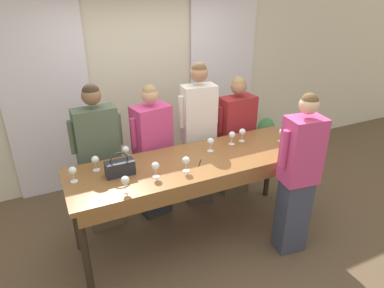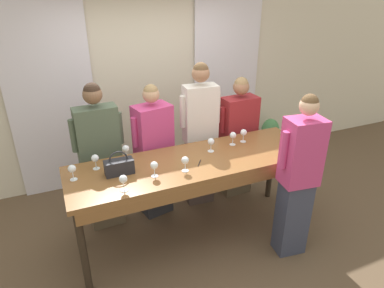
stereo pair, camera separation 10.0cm
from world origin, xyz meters
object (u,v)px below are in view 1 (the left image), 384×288
tasting_bar (196,169)px  potted_plant (266,134)px  wine_glass_near_host (232,135)px  guest_olive_jacket (99,159)px  wine_glass_back_left (125,181)px  guest_pink_top (153,153)px  guest_striped_shirt (236,137)px  wine_bottle (288,138)px  wine_glass_front_right (95,160)px  wine_glass_center_right (211,142)px  wine_glass_front_mid (242,132)px  wine_glass_center_left (282,132)px  wine_glass_front_left (72,171)px  wine_glass_back_right (155,166)px  wine_glass_back_mid (186,161)px  guest_cream_sweater (199,135)px  host_pouring (298,177)px  wine_glass_by_bottle (126,150)px  wine_glass_center_mid (307,140)px  handbag (120,167)px

tasting_bar → potted_plant: (2.01, 1.43, -0.54)m
wine_glass_near_host → guest_olive_jacket: guest_olive_jacket is taller
tasting_bar → wine_glass_back_left: size_ratio=16.96×
guest_pink_top → guest_striped_shirt: size_ratio=1.02×
wine_bottle → wine_glass_back_left: bearing=-176.2°
wine_glass_front_right → guest_pink_top: 0.87m
potted_plant → wine_glass_front_right: bearing=-158.4°
wine_glass_center_right → potted_plant: wine_glass_center_right is taller
wine_glass_front_right → guest_striped_shirt: (1.88, 0.40, -0.28)m
guest_olive_jacket → guest_pink_top: guest_olive_jacket is taller
wine_glass_front_mid → wine_glass_center_left: size_ratio=1.00×
wine_glass_front_left → wine_glass_front_mid: size_ratio=1.00×
wine_glass_front_left → wine_glass_back_right: (0.73, -0.24, 0.00)m
wine_glass_center_left → wine_glass_back_left: same height
wine_glass_front_mid → wine_glass_back_mid: (-0.89, -0.37, 0.00)m
wine_glass_back_right → guest_cream_sweater: 1.15m
wine_glass_back_left → host_pouring: bearing=-11.8°
wine_glass_center_left → wine_glass_by_bottle: bearing=169.7°
wine_glass_near_host → guest_cream_sweater: size_ratio=0.08×
tasting_bar → wine_glass_center_mid: bearing=-12.6°
wine_bottle → wine_glass_near_host: (-0.53, 0.33, 0.00)m
wine_glass_by_bottle → guest_cream_sweater: guest_cream_sweater is taller
wine_glass_by_bottle → guest_striped_shirt: (1.55, 0.31, -0.28)m
wine_glass_center_right → wine_glass_by_bottle: bearing=167.6°
wine_glass_back_left → wine_glass_center_right: bearing=20.6°
tasting_bar → guest_cream_sweater: size_ratio=1.42×
potted_plant → guest_pink_top: bearing=-160.9°
wine_glass_front_right → wine_glass_by_bottle: (0.33, 0.09, 0.00)m
wine_glass_front_left → wine_glass_near_host: bearing=2.5°
wine_glass_back_mid → wine_glass_back_right: bearing=175.8°
wine_glass_front_mid → wine_glass_center_mid: same height
wine_glass_center_mid → wine_glass_by_bottle: 1.99m
wine_glass_center_left → wine_glass_near_host: size_ratio=1.00×
tasting_bar → wine_glass_back_mid: 0.32m
guest_cream_sweater → guest_striped_shirt: 0.57m
wine_bottle → host_pouring: 0.56m
handbag → wine_glass_by_bottle: handbag is taller
handbag → guest_cream_sweater: (1.14, 0.59, -0.10)m
wine_glass_center_right → wine_glass_back_mid: same height
guest_striped_shirt → wine_glass_back_right: bearing=-151.0°
guest_olive_jacket → guest_pink_top: 0.63m
wine_bottle → handbag: wine_bottle is taller
wine_glass_front_left → guest_striped_shirt: guest_striped_shirt is taller
wine_glass_back_left → guest_striped_shirt: size_ratio=0.10×
wine_glass_back_right → guest_striped_shirt: size_ratio=0.10×
tasting_bar → wine_glass_near_host: (0.55, 0.20, 0.21)m
wine_bottle → wine_glass_back_mid: (-1.26, -0.02, 0.00)m
wine_glass_center_mid → wine_glass_back_right: (-1.72, 0.15, 0.00)m
wine_glass_back_left → wine_glass_by_bottle: 0.62m
wine_glass_back_right → wine_glass_front_left: bearing=161.3°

